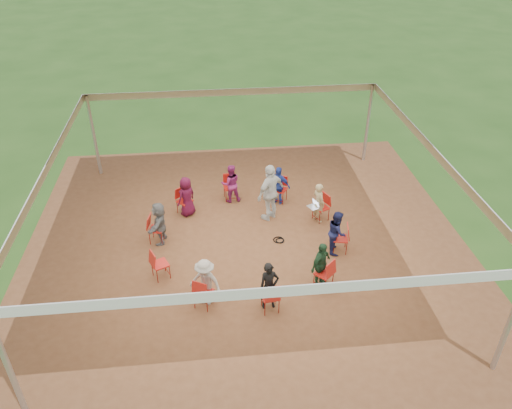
{
  "coord_description": "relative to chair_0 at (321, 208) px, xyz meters",
  "views": [
    {
      "loc": [
        -1.0,
        -11.74,
        9.02
      ],
      "look_at": [
        0.29,
        0.3,
        1.25
      ],
      "focal_mm": 35.0,
      "sensor_mm": 36.0,
      "label": 1
    }
  ],
  "objects": [
    {
      "name": "chair_7",
      "position": [
        -2.12,
        -3.82,
        0.0
      ],
      "size": [
        0.47,
        0.49,
        0.9
      ],
      "primitive_type": null,
      "rotation": [
        0.0,
        0.0,
        0.12
      ],
      "color": "red",
      "rests_on": "ground"
    },
    {
      "name": "dirt_patch",
      "position": [
        -2.45,
        -1.14,
        -0.44
      ],
      "size": [
        13.0,
        13.0,
        0.0
      ],
      "primitive_type": "plane",
      "color": "brown",
      "rests_on": "ground"
    },
    {
      "name": "person_seated_7",
      "position": [
        -0.69,
        -3.03,
        0.23
      ],
      "size": [
        0.85,
        0.83,
        1.34
      ],
      "primitive_type": "imported",
      "rotation": [
        0.0,
        0.0,
        0.75
      ],
      "color": "#1F4428",
      "rests_on": "ground"
    },
    {
      "name": "laptop",
      "position": [
        -0.25,
        -0.12,
        0.19
      ],
      "size": [
        0.39,
        0.43,
        0.24
      ],
      "rotation": [
        0.0,
        0.0,
        2.01
      ],
      "color": "#B7B7BC",
      "rests_on": "ground"
    },
    {
      "name": "person_seated_4",
      "position": [
        -4.98,
        -0.64,
        0.23
      ],
      "size": [
        0.7,
        1.31,
        1.34
      ],
      "primitive_type": "imported",
      "rotation": [
        0.0,
        0.0,
        -1.76
      ],
      "color": "slate",
      "rests_on": "ground"
    },
    {
      "name": "person_seated_2",
      "position": [
        -2.76,
        1.42,
        0.23
      ],
      "size": [
        0.69,
        0.45,
        1.34
      ],
      "primitive_type": "imported",
      "rotation": [
        0.0,
        0.0,
        -3.02
      ],
      "color": "#882161",
      "rests_on": "ground"
    },
    {
      "name": "person_seated_8",
      "position": [
        0.08,
        -1.63,
        0.23
      ],
      "size": [
        0.49,
        0.71,
        1.34
      ],
      "primitive_type": "imported",
      "rotation": [
        0.0,
        0.0,
        1.38
      ],
      "color": "#171B44",
      "rests_on": "ground"
    },
    {
      "name": "chair_3",
      "position": [
        -4.29,
        0.84,
        0.0
      ],
      "size": [
        0.61,
        0.61,
        0.9
      ],
      "primitive_type": null,
      "rotation": [
        0.0,
        0.0,
        -2.39
      ],
      "color": "red",
      "rests_on": "ground"
    },
    {
      "name": "chair_6",
      "position": [
        -3.76,
        -3.5,
        0.0
      ],
      "size": [
        0.58,
        0.59,
        0.9
      ],
      "primitive_type": null,
      "rotation": [
        0.0,
        0.0,
        -0.51
      ],
      "color": "red",
      "rests_on": "ground"
    },
    {
      "name": "standing_person",
      "position": [
        -1.59,
        0.25,
        0.51
      ],
      "size": [
        1.22,
        1.17,
        1.91
      ],
      "primitive_type": "imported",
      "rotation": [
        0.0,
        0.0,
        3.86
      ],
      "color": "silver",
      "rests_on": "ground"
    },
    {
      "name": "person_seated_5",
      "position": [
        -3.7,
        -3.4,
        0.23
      ],
      "size": [
        0.97,
        0.8,
        1.34
      ],
      "primitive_type": "imported",
      "rotation": [
        0.0,
        0.0,
        -0.51
      ],
      "color": "#A69E91",
      "rests_on": "ground"
    },
    {
      "name": "chair_8",
      "position": [
        -0.61,
        -3.12,
        0.0
      ],
      "size": [
        0.61,
        0.61,
        0.9
      ],
      "primitive_type": null,
      "rotation": [
        0.0,
        0.0,
        0.75
      ],
      "color": "red",
      "rests_on": "ground"
    },
    {
      "name": "tent",
      "position": [
        -2.45,
        -1.14,
        1.92
      ],
      "size": [
        10.33,
        10.33,
        3.0
      ],
      "color": "#B2B2B7",
      "rests_on": "ground"
    },
    {
      "name": "person_seated_3",
      "position": [
        -4.21,
        0.75,
        0.23
      ],
      "size": [
        0.73,
        0.71,
        1.34
      ],
      "primitive_type": "imported",
      "rotation": [
        0.0,
        0.0,
        -2.39
      ],
      "color": "#460B23",
      "rests_on": "ground"
    },
    {
      "name": "ground",
      "position": [
        -2.45,
        -1.14,
        -0.45
      ],
      "size": [
        80.0,
        80.0,
        0.0
      ],
      "primitive_type": "plane",
      "color": "#264E18",
      "rests_on": "ground"
    },
    {
      "name": "person_seated_0",
      "position": [
        -0.11,
        -0.05,
        0.23
      ],
      "size": [
        0.5,
        0.58,
        1.34
      ],
      "primitive_type": "imported",
      "rotation": [
        0.0,
        0.0,
        2.01
      ],
      "color": "tan",
      "rests_on": "ground"
    },
    {
      "name": "chair_9",
      "position": [
        0.2,
        -1.66,
        0.0
      ],
      "size": [
        0.51,
        0.5,
        0.9
      ],
      "primitive_type": null,
      "rotation": [
        0.0,
        0.0,
        1.38
      ],
      "color": "red",
      "rests_on": "ground"
    },
    {
      "name": "chair_5",
      "position": [
        -4.9,
        -2.28,
        0.0
      ],
      "size": [
        0.58,
        0.57,
        0.9
      ],
      "primitive_type": null,
      "rotation": [
        0.0,
        0.0,
        -1.14
      ],
      "color": "red",
      "rests_on": "ground"
    },
    {
      "name": "person_seated_6",
      "position": [
        -2.14,
        -3.7,
        0.23
      ],
      "size": [
        0.52,
        0.38,
        1.34
      ],
      "primitive_type": "imported",
      "rotation": [
        0.0,
        0.0,
        0.12
      ],
      "color": "black",
      "rests_on": "ground"
    },
    {
      "name": "chair_0",
      "position": [
        0.0,
        0.0,
        0.0
      ],
      "size": [
        0.58,
        0.57,
        0.9
      ],
      "primitive_type": null,
      "rotation": [
        0.0,
        0.0,
        2.01
      ],
      "color": "red",
      "rests_on": "ground"
    },
    {
      "name": "chair_4",
      "position": [
        -5.1,
        -0.62,
        0.0
      ],
      "size": [
        0.51,
        0.5,
        0.9
      ],
      "primitive_type": null,
      "rotation": [
        0.0,
        0.0,
        -1.76
      ],
      "color": "red",
      "rests_on": "ground"
    },
    {
      "name": "chair_1",
      "position": [
        -1.14,
        1.22,
        0.0
      ],
      "size": [
        0.58,
        0.59,
        0.9
      ],
      "primitive_type": null,
      "rotation": [
        0.0,
        0.0,
        2.63
      ],
      "color": "red",
      "rests_on": "ground"
    },
    {
      "name": "chair_2",
      "position": [
        -2.78,
        1.54,
        0.0
      ],
      "size": [
        0.47,
        0.49,
        0.9
      ],
      "primitive_type": null,
      "rotation": [
        0.0,
        0.0,
        -3.02
      ],
      "color": "red",
      "rests_on": "ground"
    },
    {
      "name": "person_seated_1",
      "position": [
        -1.2,
        1.12,
        0.23
      ],
      "size": [
        0.88,
        0.73,
        1.34
      ],
      "primitive_type": "imported",
      "rotation": [
        0.0,
        0.0,
        2.63
      ],
      "color": "#213895",
      "rests_on": "ground"
    },
    {
      "name": "cable_coil",
      "position": [
        -1.47,
        -0.99,
        -0.43
      ],
      "size": [
        0.4,
        0.4,
        0.03
      ],
      "rotation": [
        0.0,
        0.0,
        -0.27
      ],
      "color": "black",
      "rests_on": "ground"
    }
  ]
}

